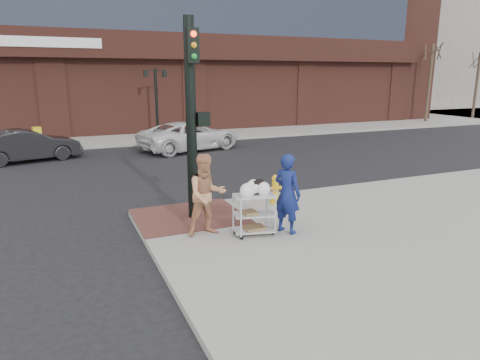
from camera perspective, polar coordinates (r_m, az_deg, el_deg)
name	(u,v)px	position (r m, az deg, el deg)	size (l,w,h in m)	color
ground	(222,229)	(10.84, -2.36, -6.59)	(220.00, 220.00, 0.00)	black
sidewalk_far	(224,112)	(44.67, -2.13, 9.04)	(65.00, 36.00, 0.15)	gray
brick_curb_ramp	(189,216)	(11.42, -6.82, -4.79)	(2.80, 2.40, 0.01)	#552C28
filler_block	(397,36)	(64.70, 20.15, 17.63)	(14.00, 20.00, 18.00)	slate
bare_tree_a	(433,42)	(38.01, 24.39, 16.39)	(1.80, 1.80, 7.20)	#382B21
lamp_post	(156,95)	(26.14, -11.11, 11.01)	(1.32, 0.22, 4.00)	black
traffic_signal_pole	(192,114)	(10.78, -6.39, 8.69)	(0.61, 0.51, 5.00)	black
woman_blue	(287,193)	(10.02, 6.32, -1.80)	(0.69, 0.45, 1.89)	navy
pedestrian_tan	(207,195)	(9.83, -4.47, -2.01)	(0.93, 0.72, 1.91)	tan
sedan_dark	(28,146)	(21.37, -26.44, 4.14)	(1.53, 4.38, 1.44)	black
minivan_white	(190,136)	(22.24, -6.71, 5.85)	(2.44, 5.29, 1.47)	silver
utility_cart	(254,210)	(9.91, 1.92, -4.08)	(1.02, 0.72, 1.29)	#B3B2B8
fire_hydrant	(275,189)	(12.44, 4.71, -1.15)	(0.39, 0.27, 0.83)	gold
newsbox_red	(19,139)	(24.52, -27.39, 4.92)	(0.41, 0.37, 0.99)	#A51412
newsbox_yellow	(37,136)	(25.24, -25.41, 5.31)	(0.40, 0.36, 0.96)	yellow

